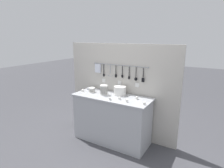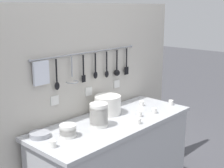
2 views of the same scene
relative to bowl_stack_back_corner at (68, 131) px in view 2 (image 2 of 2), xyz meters
name	(u,v)px [view 2 (image 2 of 2)]	position (x,y,z in m)	size (l,w,h in m)	color
back_wall	(87,109)	(0.44, 0.29, -0.02)	(2.19, 0.11, 1.74)	#BCB7AD
bowl_stack_back_corner	(68,131)	(0.00, 0.00, 0.00)	(0.11, 0.11, 0.09)	silver
bowl_stack_wide_centre	(99,115)	(0.28, -0.02, 0.04)	(0.13, 0.13, 0.18)	silver
plate_stack	(108,105)	(0.53, 0.13, 0.03)	(0.22, 0.22, 0.15)	silver
steel_mixing_bowl	(40,135)	(-0.13, 0.14, -0.03)	(0.14, 0.14, 0.03)	#93969E
cup_edge_near	(154,111)	(0.80, -0.15, -0.02)	(0.04, 0.04, 0.04)	silver
cup_front_left	(53,144)	(-0.17, -0.06, -0.02)	(0.04, 0.04, 0.04)	silver
cup_beside_plates	(138,121)	(0.52, -0.20, -0.02)	(0.04, 0.04, 0.04)	silver
cup_front_right	(139,114)	(0.65, -0.11, -0.02)	(0.04, 0.04, 0.04)	silver
cup_back_left	(142,103)	(0.88, 0.05, -0.02)	(0.04, 0.04, 0.04)	silver
cup_mid_row	(171,103)	(1.08, -0.13, -0.02)	(0.04, 0.04, 0.04)	silver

